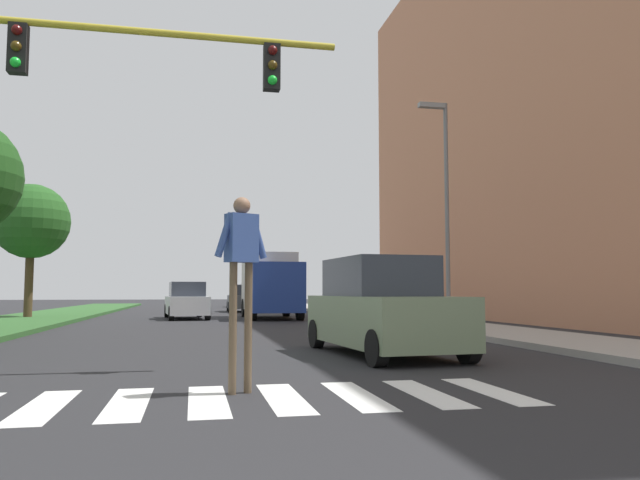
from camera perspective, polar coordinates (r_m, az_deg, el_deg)
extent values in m
plane|color=#262628|center=(29.90, -10.51, -7.15)|extent=(140.00, 140.00, 0.00)
cube|color=silver|center=(7.74, -24.21, -13.86)|extent=(0.45, 2.20, 0.01)
cube|color=silver|center=(7.60, -17.36, -14.23)|extent=(0.45, 2.20, 0.01)
cube|color=silver|center=(7.57, -10.35, -14.41)|extent=(0.45, 2.20, 0.01)
cube|color=silver|center=(7.65, -3.37, -14.38)|extent=(0.45, 2.20, 0.01)
cube|color=silver|center=(7.83, 3.37, -14.15)|extent=(0.45, 2.20, 0.01)
cube|color=silver|center=(8.10, 9.71, -13.77)|extent=(0.45, 2.20, 0.01)
cube|color=silver|center=(8.47, 15.54, -13.28)|extent=(0.45, 2.20, 0.01)
cube|color=#2D5B28|center=(28.70, -25.52, -6.72)|extent=(4.23, 64.00, 0.15)
cylinder|color=#4C3823|center=(30.41, -25.34, -3.36)|extent=(0.36, 0.36, 3.27)
sphere|color=#23561E|center=(30.56, -25.16, 1.59)|extent=(3.36, 3.36, 3.36)
cube|color=#9E9991|center=(29.25, 5.92, -7.11)|extent=(3.00, 64.00, 0.15)
cylinder|color=gold|center=(11.14, -18.38, 18.02)|extent=(7.33, 0.12, 0.12)
cube|color=black|center=(11.24, -26.16, 15.59)|extent=(0.28, 0.20, 0.80)
sphere|color=#4C0C0C|center=(11.22, -26.27, 17.05)|extent=(0.16, 0.16, 0.16)
sphere|color=#4C380F|center=(11.13, -26.32, 15.80)|extent=(0.16, 0.16, 0.16)
sphere|color=#19D833|center=(11.04, -26.37, 14.53)|extent=(0.16, 0.16, 0.16)
cube|color=black|center=(10.97, -4.49, 15.62)|extent=(0.28, 0.20, 0.80)
sphere|color=#4C0C0C|center=(10.95, -4.40, 17.11)|extent=(0.16, 0.16, 0.16)
sphere|color=#4C380F|center=(10.86, -4.41, 15.84)|extent=(0.16, 0.16, 0.16)
sphere|color=#19D833|center=(10.77, -4.42, 14.54)|extent=(0.16, 0.16, 0.16)
cylinder|color=slate|center=(21.07, 11.68, 2.47)|extent=(0.14, 0.14, 7.50)
cube|color=gray|center=(21.64, 10.27, 12.15)|extent=(0.90, 0.24, 0.16)
cylinder|color=brown|center=(7.98, -6.66, -8.02)|extent=(0.13, 0.13, 1.65)
cylinder|color=brown|center=(7.87, -8.07, -8.05)|extent=(0.13, 0.13, 1.65)
cube|color=#334C8C|center=(7.94, -7.28, 0.17)|extent=(0.45, 0.37, 0.62)
cylinder|color=#334C8C|center=(8.06, -5.78, 0.31)|extent=(0.28, 0.19, 0.58)
cylinder|color=#334C8C|center=(7.83, -8.82, 0.49)|extent=(0.28, 0.19, 0.58)
sphere|color=#8C664C|center=(7.99, -7.25, 3.17)|extent=(0.29, 0.29, 0.22)
cube|color=gray|center=(12.64, 5.85, -7.38)|extent=(2.27, 4.74, 0.96)
cube|color=#2D333D|center=(12.84, 5.43, -3.43)|extent=(1.87, 2.66, 0.79)
cylinder|color=black|center=(11.38, 13.57, -9.48)|extent=(0.27, 0.66, 0.64)
cylinder|color=black|center=(10.63, 5.28, -9.94)|extent=(0.27, 0.66, 0.64)
cylinder|color=black|center=(14.70, 6.28, -8.49)|extent=(0.27, 0.66, 0.64)
cylinder|color=black|center=(14.12, -0.33, -8.67)|extent=(0.27, 0.66, 0.64)
cube|color=silver|center=(29.63, -12.27, -5.92)|extent=(2.14, 4.73, 0.82)
cube|color=#2D333D|center=(29.40, -12.21, -4.48)|extent=(1.71, 2.19, 0.67)
cylinder|color=black|center=(31.43, -13.99, -6.38)|extent=(0.28, 0.66, 0.64)
cylinder|color=black|center=(31.55, -11.11, -6.43)|extent=(0.28, 0.66, 0.64)
cylinder|color=black|center=(27.75, -13.61, -6.62)|extent=(0.28, 0.66, 0.64)
cylinder|color=black|center=(27.88, -10.35, -6.67)|extent=(0.28, 0.66, 0.64)
cube|color=#474C51|center=(39.41, -7.20, -5.68)|extent=(1.93, 4.12, 0.81)
cube|color=#2D333D|center=(39.61, -7.21, -4.61)|extent=(1.64, 1.88, 0.66)
cylinder|color=black|center=(37.89, -5.84, -6.20)|extent=(0.24, 0.65, 0.64)
cylinder|color=black|center=(37.81, -8.35, -6.18)|extent=(0.24, 0.65, 0.64)
cylinder|color=black|center=(41.04, -6.16, -6.08)|extent=(0.24, 0.65, 0.64)
cylinder|color=black|center=(40.97, -8.47, -6.06)|extent=(0.24, 0.65, 0.64)
cube|color=#474C51|center=(51.15, -7.15, -5.48)|extent=(1.99, 4.40, 0.79)
cube|color=#2D333D|center=(51.36, -7.14, -4.67)|extent=(1.63, 2.03, 0.65)
cylinder|color=black|center=(49.48, -6.23, -5.85)|extent=(0.26, 0.65, 0.64)
cylinder|color=black|center=(49.46, -8.03, -5.84)|extent=(0.26, 0.65, 0.64)
cylinder|color=black|center=(52.87, -6.33, -5.78)|extent=(0.26, 0.65, 0.64)
cylinder|color=black|center=(52.85, -8.01, -5.76)|extent=(0.26, 0.65, 0.64)
cube|color=navy|center=(27.36, -4.03, -4.40)|extent=(2.30, 2.00, 2.20)
cube|color=beige|center=(30.44, -4.80, -3.87)|extent=(2.30, 4.20, 2.70)
cylinder|color=black|center=(27.54, -1.86, -6.50)|extent=(0.30, 0.90, 0.90)
cylinder|color=black|center=(27.26, -6.24, -6.49)|extent=(0.30, 0.90, 0.90)
cylinder|color=black|center=(31.63, -3.15, -6.27)|extent=(0.30, 0.90, 0.90)
cylinder|color=black|center=(31.39, -6.97, -6.25)|extent=(0.30, 0.90, 0.90)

